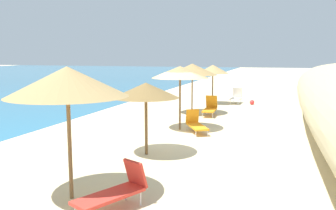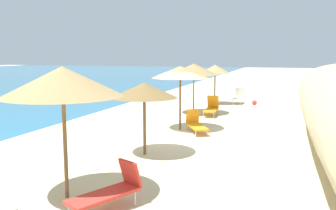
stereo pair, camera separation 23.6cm
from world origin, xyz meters
name	(u,v)px [view 1 (the left image)]	position (x,y,z in m)	size (l,w,h in m)	color
ground_plane	(175,137)	(0.00, 0.00, 0.00)	(160.00, 160.00, 0.00)	beige
beach_umbrella_1	(67,82)	(-6.57, 0.51, 2.64)	(2.65, 2.65, 2.98)	brown
beach_umbrella_2	(146,90)	(-2.66, 0.18, 2.10)	(2.14, 2.14, 2.35)	brown
beach_umbrella_3	(180,72)	(1.48, 0.20, 2.49)	(2.45, 2.45, 2.75)	brown
beach_umbrella_4	(192,69)	(5.79, 0.69, 2.43)	(2.68, 2.68, 2.75)	brown
beach_umbrella_5	(213,69)	(10.02, 0.33, 2.29)	(2.05, 2.05, 2.58)	brown
lounge_chair_0	(196,124)	(1.14, -0.60, 0.35)	(1.67, 1.27, 0.90)	orange
lounge_chair_1	(236,97)	(10.79, -1.14, 0.44)	(1.59, 0.68, 1.05)	white
lounge_chair_2	(116,190)	(-6.82, -0.72, 0.43)	(1.70, 1.21, 0.96)	red
lounge_chair_4	(210,108)	(5.47, -0.38, 0.42)	(1.65, 0.68, 1.03)	orange
beach_ball	(252,102)	(10.40, -2.20, 0.16)	(0.31, 0.31, 0.31)	red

